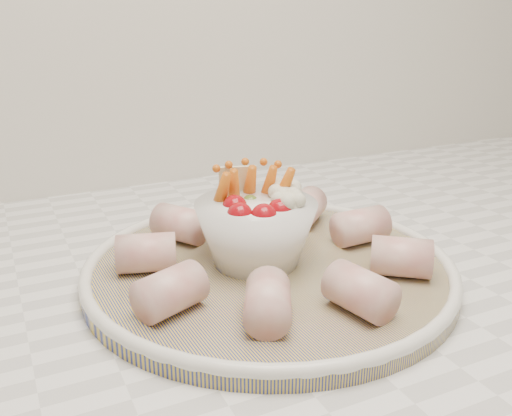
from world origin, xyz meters
name	(u,v)px	position (x,y,z in m)	size (l,w,h in m)	color
serving_platter	(269,267)	(0.17, 1.40, 0.93)	(0.37, 0.37, 0.02)	navy
veggie_bowl	(257,227)	(0.16, 1.41, 0.97)	(0.12, 0.12, 0.09)	white
cured_meat_rolls	(269,246)	(0.17, 1.40, 0.95)	(0.28, 0.29, 0.04)	#C25E58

